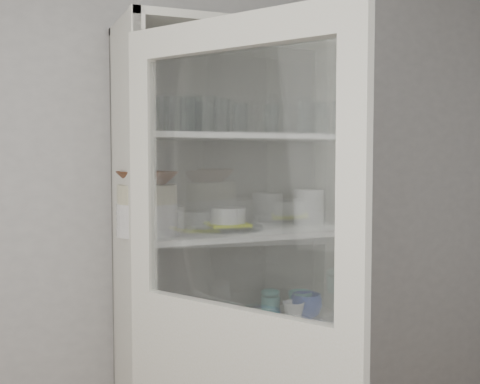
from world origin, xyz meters
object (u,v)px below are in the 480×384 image
object	(u,v)px
plate_stack_back	(163,218)
cupboard_door	(235,378)
mug_blue	(306,306)
goblet_1	(196,116)
mug_white	(294,312)
goblet_3	(317,117)
cream_bowl	(147,194)
terracotta_bowl	(147,178)
white_ramekin	(228,215)
teal_jar	(270,304)
plate_stack_front	(147,219)
yellow_trivet	(228,224)
grey_bowl_stack	(309,207)
goblet_0	(138,111)
pantry_cabinet	(235,300)
goblet_2	(229,115)
white_canister	(146,318)
glass_platter	(228,228)
measuring_cups	(165,333)
mug_teal	(300,303)

from	to	relation	value
plate_stack_back	cupboard_door	bearing A→B (deg)	-87.26
mug_blue	goblet_1	bearing A→B (deg)	142.48
cupboard_door	mug_white	xyz separation A→B (m)	(0.49, 0.52, 0.03)
cupboard_door	goblet_1	xyz separation A→B (m)	(0.10, 0.68, 0.86)
goblet_3	cream_bowl	size ratio (longest dim) A/B	0.72
terracotta_bowl	white_ramekin	size ratio (longest dim) A/B	1.44
teal_jar	cupboard_door	bearing A→B (deg)	-123.70
plate_stack_front	plate_stack_back	bearing A→B (deg)	55.41
yellow_trivet	grey_bowl_stack	bearing A→B (deg)	1.73
mug_blue	goblet_0	bearing A→B (deg)	145.54
white_ramekin	mug_white	distance (m)	0.50
pantry_cabinet	teal_jar	world-z (taller)	pantry_cabinet
goblet_2	cream_bowl	bearing A→B (deg)	-161.52
plate_stack_back	white_canister	size ratio (longest dim) A/B	1.53
goblet_3	mug_white	distance (m)	0.88
goblet_2	teal_jar	world-z (taller)	goblet_2
terracotta_bowl	yellow_trivet	xyz separation A→B (m)	(0.35, 0.05, -0.20)
terracotta_bowl	grey_bowl_stack	size ratio (longest dim) A/B	1.35
goblet_2	mug_blue	bearing A→B (deg)	-24.43
glass_platter	white_ramekin	size ratio (longest dim) A/B	1.99
glass_platter	measuring_cups	bearing A→B (deg)	-161.44
plate_stack_back	mug_blue	distance (m)	0.74
pantry_cabinet	mug_teal	distance (m)	0.31
goblet_3	yellow_trivet	bearing A→B (deg)	-171.54
goblet_1	plate_stack_back	xyz separation A→B (m)	(-0.14, 0.04, -0.43)
goblet_3	mug_teal	world-z (taller)	goblet_3
goblet_0	grey_bowl_stack	bearing A→B (deg)	-5.81
goblet_3	white_ramekin	world-z (taller)	goblet_3
glass_platter	mug_blue	xyz separation A→B (m)	(0.35, -0.06, -0.35)
glass_platter	mug_teal	bearing A→B (deg)	2.59
plate_stack_back	grey_bowl_stack	size ratio (longest dim) A/B	1.16
pantry_cabinet	mug_blue	xyz separation A→B (m)	(0.29, -0.12, -0.03)
goblet_0	yellow_trivet	distance (m)	0.60
cream_bowl	goblet_3	bearing A→B (deg)	7.95
grey_bowl_stack	mug_teal	bearing A→B (deg)	173.46
cream_bowl	mug_blue	bearing A→B (deg)	-0.79
plate_stack_back	cream_bowl	distance (m)	0.21
grey_bowl_stack	glass_platter	bearing A→B (deg)	-178.27
goblet_2	glass_platter	size ratio (longest dim) A/B	0.56
mug_blue	white_canister	size ratio (longest dim) A/B	1.12
mug_teal	white_ramekin	bearing A→B (deg)	-152.69
goblet_1	yellow_trivet	distance (m)	0.47
cupboard_door	yellow_trivet	world-z (taller)	cupboard_door
plate_stack_back	mug_teal	bearing A→B (deg)	-7.95
yellow_trivet	grey_bowl_stack	distance (m)	0.40
plate_stack_front	glass_platter	world-z (taller)	plate_stack_front
white_canister	terracotta_bowl	bearing A→B (deg)	-90.00
mug_blue	terracotta_bowl	bearing A→B (deg)	156.26
plate_stack_back	glass_platter	distance (m)	0.28
cream_bowl	plate_stack_back	bearing A→B (deg)	55.41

